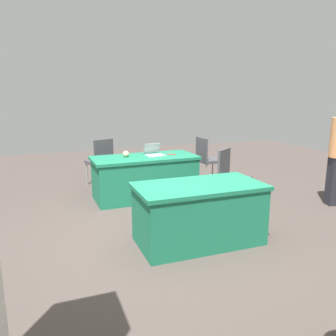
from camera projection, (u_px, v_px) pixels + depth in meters
name	position (u px, v px, depth m)	size (l,w,h in m)	color
ground_plane	(161.00, 237.00, 4.39)	(14.40, 14.40, 0.00)	#4C423D
table_foreground	(145.00, 177.00, 6.00)	(1.85, 0.86, 0.75)	#1E7A56
table_mid_left	(199.00, 213.00, 4.19)	(1.58, 0.84, 0.75)	#1E7A56
chair_near_front	(231.00, 174.00, 5.54)	(0.62, 0.62, 0.94)	#9E9993
chair_tucked_left	(101.00, 159.00, 6.75)	(0.56, 0.56, 0.96)	#9E9993
chair_tucked_right	(207.00, 157.00, 6.88)	(0.46, 0.46, 0.97)	#9E9993
laptop_silver	(154.00, 153.00, 6.01)	(0.36, 0.34, 0.21)	silver
yarn_ball	(126.00, 154.00, 5.86)	(0.11, 0.11, 0.11)	beige
scissors_red	(171.00, 154.00, 6.10)	(0.18, 0.04, 0.01)	red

